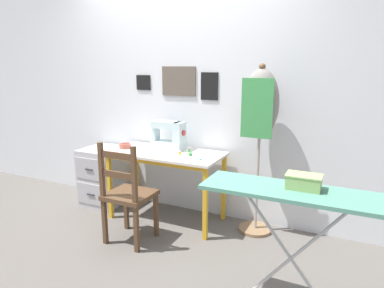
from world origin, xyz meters
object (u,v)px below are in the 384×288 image
(sewing_machine, at_px, (170,136))
(ironing_board, at_px, (295,198))
(wooden_chair, at_px, (128,195))
(thread_spool_mid_table, at_px, (189,151))
(storage_box, at_px, (304,182))
(dress_form, at_px, (260,112))
(thread_spool_near_machine, at_px, (180,153))
(filing_cabinet, at_px, (104,176))
(thread_spool_far_edge, at_px, (190,154))
(fabric_bowl, at_px, (125,146))
(scissors, at_px, (203,160))

(sewing_machine, height_order, ironing_board, sewing_machine)
(sewing_machine, xyz_separation_m, wooden_chair, (-0.05, -0.69, -0.41))
(thread_spool_mid_table, relative_size, storage_box, 0.20)
(dress_form, bearing_deg, sewing_machine, 179.98)
(thread_spool_near_machine, height_order, filing_cabinet, thread_spool_near_machine)
(filing_cabinet, height_order, dress_form, dress_form)
(thread_spool_far_edge, bearing_deg, ironing_board, -39.09)
(thread_spool_mid_table, bearing_deg, dress_form, 5.75)
(thread_spool_mid_table, distance_m, storage_box, 1.56)
(thread_spool_near_machine, xyz_separation_m, thread_spool_far_edge, (0.12, 0.00, -0.00))
(thread_spool_far_edge, distance_m, filing_cabinet, 1.22)
(filing_cabinet, bearing_deg, ironing_board, -23.79)
(thread_spool_mid_table, xyz_separation_m, wooden_chair, (-0.31, -0.63, -0.30))
(fabric_bowl, relative_size, wooden_chair, 0.13)
(filing_cabinet, bearing_deg, wooden_chair, -38.36)
(thread_spool_near_machine, relative_size, wooden_chair, 0.04)
(sewing_machine, distance_m, wooden_chair, 0.81)
(fabric_bowl, relative_size, storage_box, 0.60)
(ironing_board, bearing_deg, dress_form, 115.08)
(sewing_machine, bearing_deg, thread_spool_near_machine, -39.84)
(fabric_bowl, distance_m, thread_spool_far_edge, 0.77)
(fabric_bowl, bearing_deg, thread_spool_near_machine, 0.51)
(sewing_machine, bearing_deg, dress_form, -0.02)
(sewing_machine, bearing_deg, scissors, -26.74)
(thread_spool_far_edge, xyz_separation_m, wooden_chair, (-0.36, -0.53, -0.29))
(thread_spool_near_machine, bearing_deg, sewing_machine, 140.16)
(sewing_machine, xyz_separation_m, filing_cabinet, (-0.84, -0.07, -0.53))
(wooden_chair, height_order, storage_box, storage_box)
(thread_spool_near_machine, bearing_deg, scissors, -15.49)
(filing_cabinet, bearing_deg, sewing_machine, 4.90)
(wooden_chair, xyz_separation_m, storage_box, (1.52, -0.34, 0.46))
(fabric_bowl, height_order, thread_spool_near_machine, fabric_bowl)
(wooden_chair, height_order, ironing_board, wooden_chair)
(sewing_machine, relative_size, ironing_board, 0.32)
(fabric_bowl, xyz_separation_m, thread_spool_mid_table, (0.71, 0.10, -0.01))
(dress_form, bearing_deg, filing_cabinet, -177.69)
(wooden_chair, distance_m, storage_box, 1.63)
(sewing_machine, height_order, fabric_bowl, sewing_machine)
(sewing_machine, xyz_separation_m, thread_spool_far_edge, (0.31, -0.16, -0.12))
(thread_spool_near_machine, bearing_deg, wooden_chair, -114.87)
(fabric_bowl, bearing_deg, thread_spool_mid_table, 7.95)
(dress_form, bearing_deg, storage_box, -62.40)
(sewing_machine, height_order, dress_form, dress_form)
(scissors, distance_m, thread_spool_mid_table, 0.28)
(sewing_machine, bearing_deg, filing_cabinet, -175.10)
(sewing_machine, relative_size, dress_form, 0.22)
(thread_spool_near_machine, distance_m, ironing_board, 1.54)
(wooden_chair, height_order, dress_form, dress_form)
(scissors, distance_m, thread_spool_near_machine, 0.29)
(thread_spool_mid_table, bearing_deg, wooden_chair, -116.00)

